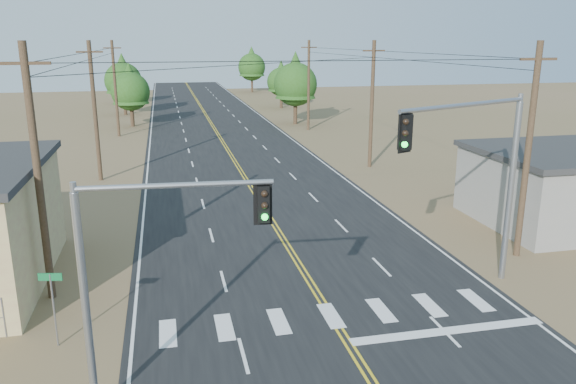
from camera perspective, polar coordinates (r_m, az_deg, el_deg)
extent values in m
cube|color=black|center=(41.89, -4.32, 1.34)|extent=(15.00, 200.00, 0.02)
cylinder|color=gray|center=(22.15, -26.90, -11.29)|extent=(0.06, 0.06, 1.50)
cylinder|color=#4C3826|center=(23.33, -24.05, 1.45)|extent=(0.30, 0.30, 10.00)
cube|color=#4C3826|center=(22.80, -25.20, 11.75)|extent=(1.80, 0.12, 0.12)
cylinder|color=#4C3826|center=(42.84, -19.02, 7.66)|extent=(0.30, 0.30, 10.00)
cube|color=#4C3826|center=(42.55, -19.52, 13.27)|extent=(1.80, 0.12, 0.12)
cylinder|color=#4C3826|center=(62.66, -17.13, 9.96)|extent=(0.30, 0.30, 10.00)
cube|color=#4C3826|center=(62.46, -17.43, 13.79)|extent=(1.80, 0.12, 0.12)
cylinder|color=#4C3826|center=(28.00, 23.18, 3.65)|extent=(0.30, 0.30, 10.00)
cube|color=#4C3826|center=(27.56, 24.10, 12.23)|extent=(1.80, 0.12, 0.12)
cylinder|color=#4C3826|center=(45.55, 8.51, 8.72)|extent=(0.30, 0.30, 10.00)
cube|color=#4C3826|center=(45.28, 8.72, 14.01)|extent=(1.80, 0.12, 0.12)
cylinder|color=#4C3826|center=(64.54, 2.10, 10.74)|extent=(0.30, 0.30, 10.00)
cube|color=#4C3826|center=(64.35, 2.14, 14.47)|extent=(1.80, 0.12, 0.12)
cylinder|color=gray|center=(15.99, -19.85, -11.10)|extent=(0.22, 0.22, 6.35)
cylinder|color=gray|center=(14.91, -20.94, -0.06)|extent=(0.16, 0.16, 0.54)
cylinder|color=gray|center=(14.55, -11.32, 0.67)|extent=(5.00, 0.48, 0.15)
cube|color=black|center=(14.76, -2.54, -1.20)|extent=(0.34, 0.29, 1.00)
sphere|color=black|center=(14.52, -2.40, -0.18)|extent=(0.18, 0.18, 0.18)
sphere|color=black|center=(14.61, -2.39, -1.38)|extent=(0.18, 0.18, 0.18)
sphere|color=#0CE533|center=(14.71, -2.37, -2.56)|extent=(0.18, 0.18, 0.18)
cylinder|color=gray|center=(25.22, 21.64, -0.14)|extent=(0.26, 0.26, 7.62)
cylinder|color=gray|center=(24.56, 22.51, 8.46)|extent=(0.20, 0.20, 0.65)
cylinder|color=gray|center=(21.68, 17.62, 8.43)|extent=(6.45, 2.94, 0.17)
cube|color=black|center=(19.34, 11.82, 5.96)|extent=(0.48, 0.45, 1.20)
sphere|color=black|center=(19.09, 11.89, 7.00)|extent=(0.22, 0.22, 0.22)
sphere|color=black|center=(19.15, 11.83, 5.87)|extent=(0.22, 0.22, 0.22)
sphere|color=#0CE533|center=(19.21, 11.77, 4.75)|extent=(0.22, 0.22, 0.22)
cylinder|color=gray|center=(20.62, -22.67, -11.04)|extent=(0.06, 0.06, 2.62)
cube|color=#0D5F2F|center=(20.14, -23.02, -7.95)|extent=(0.78, 0.19, 0.26)
cylinder|color=#3F2D1E|center=(69.85, -15.56, 7.54)|extent=(0.46, 0.46, 2.70)
cone|color=#254E16|center=(69.49, -15.78, 10.60)|extent=(4.21, 4.21, 4.81)
sphere|color=#254E16|center=(69.56, -15.72, 9.80)|extent=(4.51, 4.51, 4.51)
cylinder|color=#3F2D1E|center=(81.34, -16.23, 8.61)|extent=(0.45, 0.45, 3.00)
cone|color=#254E16|center=(81.00, -16.45, 11.53)|extent=(4.67, 4.67, 5.33)
sphere|color=#254E16|center=(81.07, -16.40, 10.77)|extent=(5.00, 5.00, 5.00)
cylinder|color=#3F2D1E|center=(95.21, -16.38, 9.35)|extent=(0.46, 0.46, 2.58)
cone|color=#254E16|center=(94.95, -16.54, 11.50)|extent=(4.02, 4.02, 4.59)
sphere|color=#254E16|center=(95.01, -16.50, 10.94)|extent=(4.30, 4.30, 4.30)
cylinder|color=#3F2D1E|center=(69.38, 0.75, 8.22)|extent=(0.48, 0.48, 3.14)
cone|color=#254E16|center=(68.99, 0.76, 11.81)|extent=(4.88, 4.88, 5.58)
sphere|color=#254E16|center=(69.06, 0.76, 10.88)|extent=(5.23, 5.23, 5.23)
cylinder|color=#3F2D1E|center=(86.16, -0.70, 9.39)|extent=(0.42, 0.42, 2.55)
cone|color=#254E16|center=(85.87, -0.70, 11.74)|extent=(3.96, 3.96, 4.53)
sphere|color=#254E16|center=(85.94, -0.70, 11.13)|extent=(4.25, 4.25, 4.25)
cylinder|color=#3F2D1E|center=(112.76, -3.68, 10.90)|extent=(0.41, 0.41, 3.18)
cone|color=#254E16|center=(112.51, -3.72, 13.14)|extent=(4.94, 4.94, 5.65)
sphere|color=#254E16|center=(112.56, -3.70, 12.55)|extent=(5.29, 5.29, 5.29)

